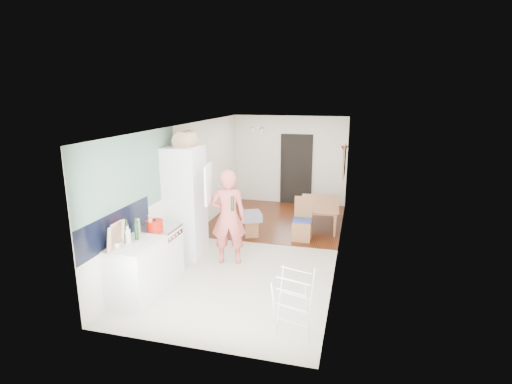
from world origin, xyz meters
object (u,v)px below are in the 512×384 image
at_px(dining_table, 320,216).
at_px(dining_chair, 302,220).
at_px(stool, 251,228).
at_px(person, 228,209).
at_px(drying_rack, 293,304).

relative_size(dining_table, dining_chair, 1.49).
relative_size(dining_table, stool, 3.59).
height_order(person, dining_table, person).
bearing_deg(stool, person, -91.58).
distance_m(dining_table, stool, 1.80).
relative_size(stool, drying_rack, 0.45).
bearing_deg(dining_table, person, 146.43).
bearing_deg(dining_table, dining_chair, 160.80).
height_order(stool, drying_rack, drying_rack).
relative_size(person, stool, 5.45).
height_order(person, drying_rack, person).
bearing_deg(dining_table, drying_rack, 177.35).
bearing_deg(dining_chair, dining_table, 73.45).
relative_size(dining_chair, stool, 2.41).
distance_m(dining_chair, drying_rack, 3.50).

